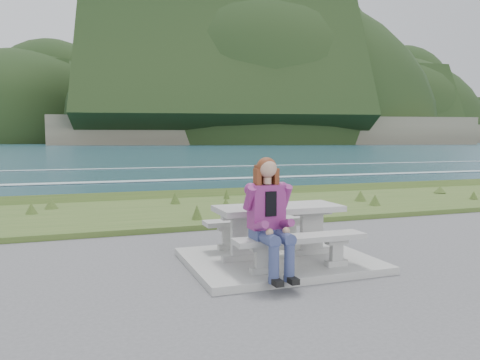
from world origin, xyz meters
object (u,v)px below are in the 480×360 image
at_px(bench_landward, 300,243).
at_px(picnic_table, 278,217).
at_px(bench_seaward, 260,225).
at_px(seated_woman, 272,233).

bearing_deg(bench_landward, picnic_table, 90.00).
relative_size(bench_landward, bench_seaward, 1.00).
bearing_deg(bench_seaward, picnic_table, -90.00).
relative_size(picnic_table, bench_landward, 1.00).
relative_size(bench_landward, seated_woman, 1.22).
bearing_deg(bench_seaward, seated_woman, -106.84).
height_order(bench_landward, seated_woman, seated_woman).
xyz_separation_m(picnic_table, bench_seaward, (0.00, 0.70, -0.23)).
bearing_deg(picnic_table, bench_seaward, 90.00).
bearing_deg(picnic_table, bench_landward, -90.00).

